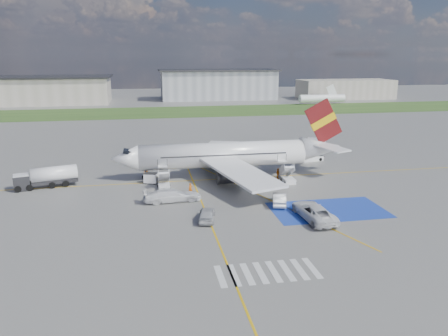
{
  "coord_description": "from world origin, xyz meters",
  "views": [
    {
      "loc": [
        -11.9,
        -51.69,
        18.65
      ],
      "look_at": [
        -1.37,
        5.41,
        3.5
      ],
      "focal_mm": 35.0,
      "sensor_mm": 36.0,
      "label": 1
    }
  ],
  "objects_px": {
    "belt_loader": "(309,159)",
    "van_white_a": "(314,209)",
    "fuel_tanker": "(47,179)",
    "gpu_cart": "(151,179)",
    "van_white_b": "(172,193)",
    "car_silver_a": "(207,214)",
    "airliner": "(232,154)",
    "car_silver_b": "(279,199)"
  },
  "relations": [
    {
      "from": "fuel_tanker",
      "to": "gpu_cart",
      "type": "distance_m",
      "value": 14.89
    },
    {
      "from": "van_white_b",
      "to": "car_silver_b",
      "type": "bearing_deg",
      "value": -109.43
    },
    {
      "from": "car_silver_a",
      "to": "car_silver_b",
      "type": "height_order",
      "value": "car_silver_a"
    },
    {
      "from": "airliner",
      "to": "gpu_cart",
      "type": "xyz_separation_m",
      "value": [
        -12.81,
        -2.36,
        -2.68
      ]
    },
    {
      "from": "fuel_tanker",
      "to": "van_white_a",
      "type": "height_order",
      "value": "fuel_tanker"
    },
    {
      "from": "belt_loader",
      "to": "car_silver_b",
      "type": "relative_size",
      "value": 1.19
    },
    {
      "from": "van_white_a",
      "to": "van_white_b",
      "type": "distance_m",
      "value": 18.31
    },
    {
      "from": "airliner",
      "to": "fuel_tanker",
      "type": "xyz_separation_m",
      "value": [
        -27.66,
        -1.48,
        -2.16
      ]
    },
    {
      "from": "airliner",
      "to": "car_silver_b",
      "type": "distance_m",
      "value": 15.44
    },
    {
      "from": "airliner",
      "to": "car_silver_b",
      "type": "relative_size",
      "value": 7.82
    },
    {
      "from": "airliner",
      "to": "gpu_cart",
      "type": "distance_m",
      "value": 13.3
    },
    {
      "from": "airliner",
      "to": "belt_loader",
      "type": "xyz_separation_m",
      "value": [
        15.64,
        6.78,
        -2.99
      ]
    },
    {
      "from": "car_silver_a",
      "to": "car_silver_b",
      "type": "bearing_deg",
      "value": -147.41
    },
    {
      "from": "belt_loader",
      "to": "car_silver_b",
      "type": "xyz_separation_m",
      "value": [
        -12.48,
        -21.67,
        0.37
      ]
    },
    {
      "from": "fuel_tanker",
      "to": "belt_loader",
      "type": "height_order",
      "value": "fuel_tanker"
    },
    {
      "from": "car_silver_a",
      "to": "van_white_a",
      "type": "relative_size",
      "value": 0.73
    },
    {
      "from": "car_silver_b",
      "to": "van_white_b",
      "type": "bearing_deg",
      "value": 0.58
    },
    {
      "from": "fuel_tanker",
      "to": "car_silver_b",
      "type": "xyz_separation_m",
      "value": [
        30.83,
        -13.41,
        -0.46
      ]
    },
    {
      "from": "airliner",
      "to": "car_silver_a",
      "type": "relative_size",
      "value": 8.05
    },
    {
      "from": "gpu_cart",
      "to": "van_white_a",
      "type": "xyz_separation_m",
      "value": [
        18.43,
        -18.03,
        0.46
      ]
    },
    {
      "from": "gpu_cart",
      "to": "van_white_b",
      "type": "bearing_deg",
      "value": -54.28
    },
    {
      "from": "car_silver_b",
      "to": "van_white_b",
      "type": "relative_size",
      "value": 0.84
    },
    {
      "from": "fuel_tanker",
      "to": "car_silver_a",
      "type": "xyz_separation_m",
      "value": [
        20.91,
        -17.23,
        -0.46
      ]
    },
    {
      "from": "car_silver_b",
      "to": "airliner",
      "type": "bearing_deg",
      "value": -61.98
    },
    {
      "from": "car_silver_a",
      "to": "car_silver_b",
      "type": "distance_m",
      "value": 10.62
    },
    {
      "from": "fuel_tanker",
      "to": "gpu_cart",
      "type": "relative_size",
      "value": 4.07
    },
    {
      "from": "airliner",
      "to": "belt_loader",
      "type": "relative_size",
      "value": 6.6
    },
    {
      "from": "fuel_tanker",
      "to": "car_silver_a",
      "type": "bearing_deg",
      "value": -54.17
    },
    {
      "from": "fuel_tanker",
      "to": "airliner",
      "type": "bearing_deg",
      "value": -11.64
    },
    {
      "from": "gpu_cart",
      "to": "airliner",
      "type": "bearing_deg",
      "value": 29.79
    },
    {
      "from": "fuel_tanker",
      "to": "car_silver_b",
      "type": "relative_size",
      "value": 1.89
    },
    {
      "from": "airliner",
      "to": "van_white_a",
      "type": "distance_m",
      "value": 21.27
    },
    {
      "from": "car_silver_a",
      "to": "van_white_a",
      "type": "xyz_separation_m",
      "value": [
        12.36,
        -1.69,
        0.4
      ]
    },
    {
      "from": "airliner",
      "to": "gpu_cart",
      "type": "bearing_deg",
      "value": -169.55
    },
    {
      "from": "van_white_a",
      "to": "belt_loader",
      "type": "bearing_deg",
      "value": -112.89
    },
    {
      "from": "gpu_cart",
      "to": "van_white_b",
      "type": "relative_size",
      "value": 0.39
    },
    {
      "from": "gpu_cart",
      "to": "car_silver_a",
      "type": "height_order",
      "value": "gpu_cart"
    },
    {
      "from": "belt_loader",
      "to": "fuel_tanker",
      "type": "bearing_deg",
      "value": 179.46
    },
    {
      "from": "fuel_tanker",
      "to": "van_white_a",
      "type": "relative_size",
      "value": 1.42
    },
    {
      "from": "belt_loader",
      "to": "van_white_a",
      "type": "xyz_separation_m",
      "value": [
        -10.03,
        -27.18,
        0.77
      ]
    },
    {
      "from": "belt_loader",
      "to": "car_silver_a",
      "type": "relative_size",
      "value": 1.22
    },
    {
      "from": "car_silver_a",
      "to": "van_white_a",
      "type": "bearing_deg",
      "value": -176.24
    }
  ]
}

